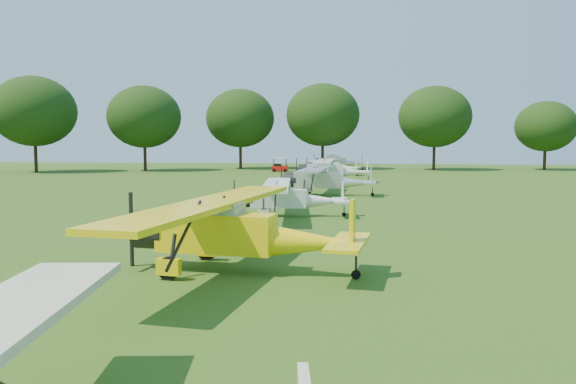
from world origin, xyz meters
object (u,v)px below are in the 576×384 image
object	(u,v)px
aircraft_4	(325,178)
aircraft_7	(338,161)
aircraft_6	(331,165)
aircraft_5	(331,168)
aircraft_3	(287,195)
golf_cart	(279,167)
aircraft_2	(234,227)

from	to	relation	value
aircraft_4	aircraft_7	distance (m)	39.79
aircraft_6	aircraft_5	bearing A→B (deg)	-77.53
aircraft_5	aircraft_7	bearing A→B (deg)	89.28
aircraft_3	aircraft_5	size ratio (longest dim) A/B	0.82
aircraft_3	golf_cart	size ratio (longest dim) A/B	4.34
aircraft_6	aircraft_7	xyz separation A→B (m)	(0.33, 12.92, 0.13)
aircraft_2	aircraft_4	size ratio (longest dim) A/B	1.05
aircraft_4	aircraft_7	bearing A→B (deg)	93.20
aircraft_3	aircraft_6	size ratio (longest dim) A/B	0.93
aircraft_5	aircraft_7	world-z (taller)	aircraft_5
aircraft_5	golf_cart	distance (m)	21.53
aircraft_6	golf_cart	distance (m)	10.56
aircraft_3	aircraft_6	xyz separation A→B (m)	(0.23, 39.39, 0.08)
aircraft_4	golf_cart	world-z (taller)	aircraft_4
aircraft_4	aircraft_6	size ratio (longest dim) A/B	1.08
aircraft_3	aircraft_2	bearing A→B (deg)	-96.09
aircraft_5	aircraft_6	bearing A→B (deg)	91.65
aircraft_4	golf_cart	distance (m)	35.36
aircraft_4	golf_cart	size ratio (longest dim) A/B	5.04
aircraft_2	aircraft_6	bearing A→B (deg)	96.66
aircraft_2	aircraft_5	size ratio (longest dim) A/B	1.00
aircraft_3	aircraft_6	world-z (taller)	aircraft_6
aircraft_5	golf_cart	bearing A→B (deg)	110.70
aircraft_3	aircraft_4	distance (m)	12.58
aircraft_2	aircraft_6	xyz separation A→B (m)	(0.14, 52.53, -0.17)
golf_cart	aircraft_2	bearing A→B (deg)	-86.75
aircraft_4	golf_cart	xyz separation A→B (m)	(-8.44, 34.33, -0.70)
aircraft_7	golf_cart	distance (m)	9.53
aircraft_2	aircraft_6	size ratio (longest dim) A/B	1.14
aircraft_3	aircraft_5	distance (m)	26.95
aircraft_4	aircraft_7	world-z (taller)	aircraft_7
aircraft_7	aircraft_2	bearing A→B (deg)	-95.99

